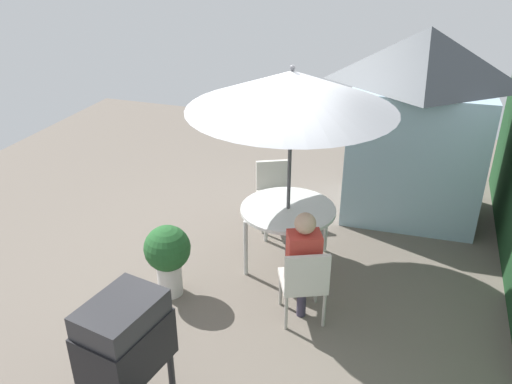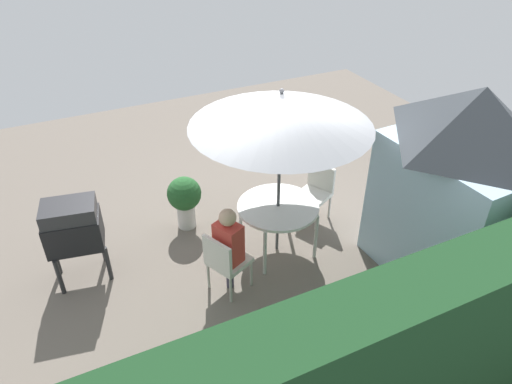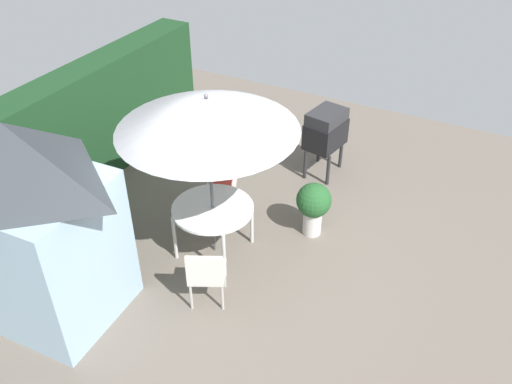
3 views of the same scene
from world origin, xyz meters
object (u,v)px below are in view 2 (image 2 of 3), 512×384
garden_shed (460,186)px  chair_near_shed (225,260)px  bbq_grill (73,227)px  person_in_red (228,241)px  patio_umbrella (281,110)px  patio_table (278,209)px  potted_plant_by_shed (185,198)px  chair_far_side (316,189)px

garden_shed → chair_near_shed: (2.86, -0.87, -0.84)m
bbq_grill → person_in_red: bearing=148.8°
patio_umbrella → bbq_grill: size_ratio=2.07×
patio_umbrella → chair_near_shed: 2.02m
patio_table → potted_plant_by_shed: potted_plant_by_shed is taller
garden_shed → person_in_red: garden_shed is taller
chair_near_shed → garden_shed: bearing=163.1°
patio_table → person_in_red: size_ratio=0.91×
potted_plant_by_shed → person_in_red: person_in_red is taller
chair_far_side → potted_plant_by_shed: chair_far_side is taller
garden_shed → chair_far_side: 2.18m
garden_shed → patio_table: bearing=-35.4°
patio_table → chair_far_side: chair_far_side is taller
chair_near_shed → chair_far_side: size_ratio=1.00×
patio_table → chair_far_side: (-0.92, -0.45, -0.19)m
chair_far_side → patio_umbrella: bearing=26.1°
patio_table → chair_far_side: 1.04m
bbq_grill → potted_plant_by_shed: bbq_grill is taller
potted_plant_by_shed → garden_shed: bearing=139.9°
patio_table → patio_umbrella: (-0.00, 0.00, 1.50)m
chair_near_shed → potted_plant_by_shed: size_ratio=1.04×
garden_shed → person_in_red: bearing=-18.0°
person_in_red → patio_table: bearing=-155.6°
garden_shed → bbq_grill: garden_shed is taller
bbq_grill → patio_table: bearing=166.7°
potted_plant_by_shed → chair_near_shed: bearing=90.7°
garden_shed → person_in_red: (2.79, -0.90, -0.58)m
patio_table → bbq_grill: (2.65, -0.63, 0.14)m
garden_shed → patio_table: 2.37m
patio_umbrella → chair_near_shed: size_ratio=2.77×
bbq_grill → person_in_red: (-1.73, 1.05, -0.06)m
garden_shed → chair_near_shed: size_ratio=2.96×
bbq_grill → potted_plant_by_shed: size_ratio=1.39×
garden_shed → patio_umbrella: bearing=-35.4°
bbq_grill → garden_shed: bearing=156.6°
chair_far_side → person_in_red: bearing=25.3°
patio_table → chair_far_side: size_ratio=1.27×
bbq_grill → chair_far_side: size_ratio=1.33×
chair_near_shed → patio_umbrella: bearing=-155.6°
potted_plant_by_shed → person_in_red: 1.54m
garden_shed → bbq_grill: 4.94m
patio_umbrella → potted_plant_by_shed: bearing=-47.1°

